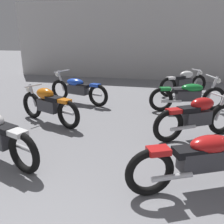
{
  "coord_description": "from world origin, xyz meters",
  "views": [
    {
      "loc": [
        1.07,
        -0.28,
        2.02
      ],
      "look_at": [
        0.0,
        4.18,
        0.55
      ],
      "focal_mm": 38.4,
      "sensor_mm": 36.0,
      "label": 1
    }
  ],
  "objects_px": {
    "motorcycle_left_row_2": "(48,105)",
    "motorcycle_right_row_4": "(184,82)",
    "motorcycle_right_row_2": "(197,117)",
    "motorcycle_right_row_3": "(188,95)",
    "motorcycle_right_row_1": "(204,158)",
    "motorcycle_left_row_3": "(78,89)"
  },
  "relations": [
    {
      "from": "motorcycle_right_row_1",
      "to": "motorcycle_right_row_2",
      "type": "distance_m",
      "value": 1.77
    },
    {
      "from": "motorcycle_right_row_1",
      "to": "motorcycle_right_row_4",
      "type": "bearing_deg",
      "value": 90.11
    },
    {
      "from": "motorcycle_left_row_2",
      "to": "motorcycle_left_row_3",
      "type": "relative_size",
      "value": 0.89
    },
    {
      "from": "motorcycle_left_row_3",
      "to": "motorcycle_right_row_3",
      "type": "relative_size",
      "value": 1.0
    },
    {
      "from": "motorcycle_right_row_3",
      "to": "motorcycle_right_row_4",
      "type": "height_order",
      "value": "motorcycle_right_row_3"
    },
    {
      "from": "motorcycle_left_row_3",
      "to": "motorcycle_right_row_2",
      "type": "bearing_deg",
      "value": -30.28
    },
    {
      "from": "motorcycle_left_row_2",
      "to": "motorcycle_right_row_2",
      "type": "distance_m",
      "value": 3.35
    },
    {
      "from": "motorcycle_left_row_2",
      "to": "motorcycle_right_row_3",
      "type": "relative_size",
      "value": 0.88
    },
    {
      "from": "motorcycle_right_row_1",
      "to": "motorcycle_right_row_4",
      "type": "height_order",
      "value": "motorcycle_right_row_1"
    },
    {
      "from": "motorcycle_left_row_3",
      "to": "motorcycle_right_row_1",
      "type": "bearing_deg",
      "value": -48.84
    },
    {
      "from": "motorcycle_left_row_3",
      "to": "motorcycle_right_row_3",
      "type": "bearing_deg",
      "value": -0.73
    },
    {
      "from": "motorcycle_right_row_2",
      "to": "motorcycle_right_row_3",
      "type": "relative_size",
      "value": 0.82
    },
    {
      "from": "motorcycle_right_row_1",
      "to": "motorcycle_right_row_3",
      "type": "height_order",
      "value": "same"
    },
    {
      "from": "motorcycle_left_row_2",
      "to": "motorcycle_right_row_4",
      "type": "relative_size",
      "value": 1.12
    },
    {
      "from": "motorcycle_left_row_2",
      "to": "motorcycle_right_row_1",
      "type": "xyz_separation_m",
      "value": [
        3.27,
        -1.88,
        -0.01
      ]
    },
    {
      "from": "motorcycle_left_row_2",
      "to": "motorcycle_right_row_4",
      "type": "distance_m",
      "value": 4.96
    },
    {
      "from": "motorcycle_right_row_2",
      "to": "motorcycle_right_row_4",
      "type": "xyz_separation_m",
      "value": [
        -0.09,
        3.85,
        0.0
      ]
    },
    {
      "from": "motorcycle_right_row_1",
      "to": "motorcycle_left_row_3",
      "type": "bearing_deg",
      "value": 131.16
    },
    {
      "from": "motorcycle_left_row_2",
      "to": "motorcycle_right_row_2",
      "type": "relative_size",
      "value": 1.08
    },
    {
      "from": "motorcycle_right_row_1",
      "to": "motorcycle_right_row_2",
      "type": "xyz_separation_m",
      "value": [
        0.08,
        1.77,
        0.01
      ]
    },
    {
      "from": "motorcycle_left_row_3",
      "to": "motorcycle_right_row_4",
      "type": "height_order",
      "value": "motorcycle_left_row_3"
    },
    {
      "from": "motorcycle_right_row_2",
      "to": "motorcycle_right_row_3",
      "type": "height_order",
      "value": "motorcycle_right_row_3"
    }
  ]
}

